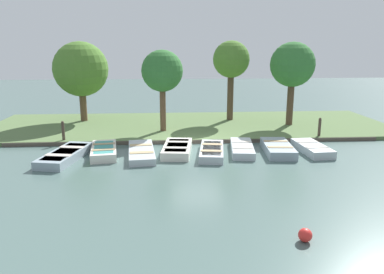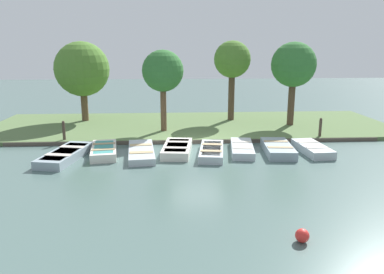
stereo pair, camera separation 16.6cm
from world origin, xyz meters
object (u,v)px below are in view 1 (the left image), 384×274
object	(u,v)px
rowboat_7	(312,148)
mooring_post_far	(319,129)
rowboat_0	(66,155)
park_tree_center	(231,61)
rowboat_2	(141,152)
rowboat_4	(212,151)
park_tree_right	(292,65)
rowboat_6	(278,148)
park_tree_left	(162,72)
buoy	(305,235)
mooring_post_near	(63,132)
rowboat_1	(104,151)
rowboat_5	(242,148)
park_tree_far_left	(81,69)
rowboat_3	(177,149)

from	to	relation	value
rowboat_7	mooring_post_far	xyz separation A→B (m)	(-2.35, 1.28, 0.40)
rowboat_0	park_tree_center	bearing A→B (deg)	143.04
rowboat_2	mooring_post_far	xyz separation A→B (m)	(-2.33, 9.23, 0.44)
rowboat_4	mooring_post_far	world-z (taller)	mooring_post_far
park_tree_right	rowboat_6	bearing A→B (deg)	-23.00
park_tree_left	mooring_post_far	bearing A→B (deg)	77.42
buoy	mooring_post_near	bearing A→B (deg)	-140.10
mooring_post_far	buoy	xyz separation A→B (m)	(10.41, -4.59, -0.42)
rowboat_0	mooring_post_near	distance (m)	2.86
rowboat_6	park_tree_right	size ratio (longest dim) A/B	0.58
rowboat_2	rowboat_4	distance (m)	3.21
rowboat_7	park_tree_left	distance (m)	8.78
rowboat_0	rowboat_1	distance (m)	1.67
rowboat_5	rowboat_7	bearing A→B (deg)	92.85
rowboat_1	rowboat_6	xyz separation A→B (m)	(0.15, 8.03, 0.01)
rowboat_0	park_tree_left	distance (m)	7.05
rowboat_2	park_tree_center	world-z (taller)	park_tree_center
mooring_post_near	park_tree_right	bearing A→B (deg)	103.42
rowboat_0	rowboat_6	distance (m)	9.61
rowboat_1	rowboat_6	bearing A→B (deg)	81.01
park_tree_right	park_tree_center	bearing A→B (deg)	-118.30
buoy	park_tree_center	world-z (taller)	park_tree_center
buoy	rowboat_6	bearing A→B (deg)	168.29
rowboat_7	mooring_post_near	size ratio (longest dim) A/B	2.29
buoy	park_tree_center	xyz separation A→B (m)	(-15.22, 0.61, 3.77)
rowboat_1	park_tree_left	size ratio (longest dim) A/B	0.62
rowboat_6	park_tree_left	size ratio (longest dim) A/B	0.63
mooring_post_far	park_tree_right	size ratio (longest dim) A/B	0.23
rowboat_5	rowboat_6	size ratio (longest dim) A/B	1.04
rowboat_5	mooring_post_near	xyz separation A→B (m)	(-2.08, -8.75, 0.42)
rowboat_5	rowboat_6	world-z (taller)	rowboat_6
rowboat_1	mooring_post_far	world-z (taller)	mooring_post_far
rowboat_6	park_tree_center	bearing A→B (deg)	-166.27
park_tree_left	park_tree_right	xyz separation A→B (m)	(-1.17, 7.62, 0.26)
rowboat_5	mooring_post_near	size ratio (longest dim) A/B	2.58
park_tree_far_left	rowboat_1	bearing A→B (deg)	18.27
rowboat_3	park_tree_right	xyz separation A→B (m)	(-5.06, 6.94, 3.53)
rowboat_1	park_tree_left	bearing A→B (deg)	138.34
rowboat_1	mooring_post_far	size ratio (longest dim) A/B	2.43
rowboat_4	rowboat_5	bearing A→B (deg)	113.48
rowboat_3	park_tree_left	distance (m)	5.13
rowboat_3	buoy	world-z (taller)	rowboat_3
rowboat_0	mooring_post_far	xyz separation A→B (m)	(-2.72, 12.51, 0.40)
rowboat_5	park_tree_left	world-z (taller)	park_tree_left
rowboat_1	mooring_post_near	size ratio (longest dim) A/B	2.43
mooring_post_near	park_tree_right	distance (m)	13.37
rowboat_2	rowboat_5	distance (m)	4.70
park_tree_far_left	park_tree_left	bearing A→B (deg)	57.39
mooring_post_near	park_tree_left	size ratio (longest dim) A/B	0.25
rowboat_3	mooring_post_far	world-z (taller)	mooring_post_far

